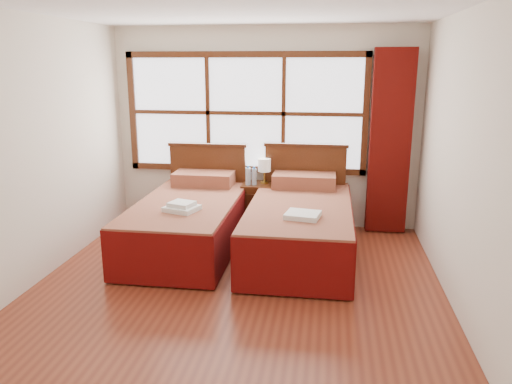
# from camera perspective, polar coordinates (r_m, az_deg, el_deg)

# --- Properties ---
(floor) EXTENTS (4.50, 4.50, 0.00)m
(floor) POSITION_cam_1_polar(r_m,az_deg,el_deg) (4.84, -2.59, -11.68)
(floor) COLOR brown
(floor) RESTS_ON ground
(ceiling) EXTENTS (4.50, 4.50, 0.00)m
(ceiling) POSITION_cam_1_polar(r_m,az_deg,el_deg) (4.37, -3.01, 20.59)
(ceiling) COLOR white
(ceiling) RESTS_ON wall_back
(wall_back) EXTENTS (4.00, 0.00, 4.00)m
(wall_back) POSITION_cam_1_polar(r_m,az_deg,el_deg) (6.62, 1.01, 7.29)
(wall_back) COLOR silver
(wall_back) RESTS_ON floor
(wall_left) EXTENTS (0.00, 4.50, 4.50)m
(wall_left) POSITION_cam_1_polar(r_m,az_deg,el_deg) (5.19, -25.04, 3.88)
(wall_left) COLOR silver
(wall_left) RESTS_ON floor
(wall_right) EXTENTS (0.00, 4.50, 4.50)m
(wall_right) POSITION_cam_1_polar(r_m,az_deg,el_deg) (4.49, 23.15, 2.60)
(wall_right) COLOR silver
(wall_right) RESTS_ON floor
(window) EXTENTS (3.16, 0.06, 1.56)m
(window) POSITION_cam_1_polar(r_m,az_deg,el_deg) (6.59, -1.20, 9.01)
(window) COLOR white
(window) RESTS_ON wall_back
(curtain) EXTENTS (0.50, 0.16, 2.30)m
(curtain) POSITION_cam_1_polar(r_m,az_deg,el_deg) (6.49, 15.06, 5.48)
(curtain) COLOR #5C0D09
(curtain) RESTS_ON wall_back
(bed_left) EXTENTS (1.13, 2.19, 1.10)m
(bed_left) POSITION_cam_1_polar(r_m,az_deg,el_deg) (5.97, -7.58, -3.17)
(bed_left) COLOR #3F1C0D
(bed_left) RESTS_ON floor
(bed_right) EXTENTS (1.15, 2.24, 1.13)m
(bed_right) POSITION_cam_1_polar(r_m,az_deg,el_deg) (5.75, 5.05, -3.69)
(bed_right) COLOR #3F1C0D
(bed_right) RESTS_ON floor
(nightstand) EXTENTS (0.46, 0.45, 0.61)m
(nightstand) POSITION_cam_1_polar(r_m,az_deg,el_deg) (6.58, 0.46, -1.63)
(nightstand) COLOR #4A2310
(nightstand) RESTS_ON floor
(towels_left) EXTENTS (0.40, 0.38, 0.10)m
(towels_left) POSITION_cam_1_polar(r_m,az_deg,el_deg) (5.44, -8.47, -1.70)
(towels_left) COLOR white
(towels_left) RESTS_ON bed_left
(towels_right) EXTENTS (0.38, 0.35, 0.05)m
(towels_right) POSITION_cam_1_polar(r_m,az_deg,el_deg) (5.13, 5.36, -2.64)
(towels_right) COLOR white
(towels_right) RESTS_ON bed_right
(lamp) EXTENTS (0.17, 0.17, 0.33)m
(lamp) POSITION_cam_1_polar(r_m,az_deg,el_deg) (6.49, 0.96, 3.01)
(lamp) COLOR gold
(lamp) RESTS_ON nightstand
(bottle_near) EXTENTS (0.07, 0.07, 0.25)m
(bottle_near) POSITION_cam_1_polar(r_m,az_deg,el_deg) (6.41, -0.91, 1.82)
(bottle_near) COLOR #A3BAD2
(bottle_near) RESTS_ON nightstand
(bottle_far) EXTENTS (0.06, 0.06, 0.24)m
(bottle_far) POSITION_cam_1_polar(r_m,az_deg,el_deg) (6.42, -0.22, 1.78)
(bottle_far) COLOR #A3BAD2
(bottle_far) RESTS_ON nightstand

